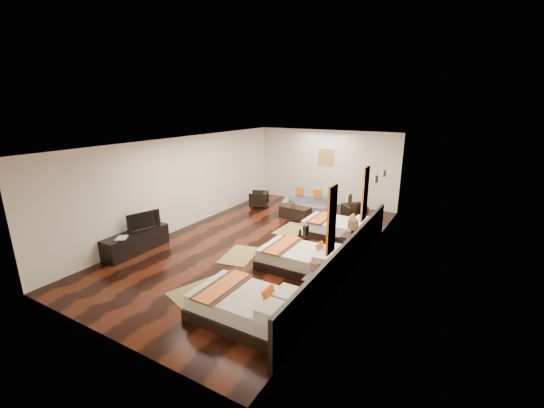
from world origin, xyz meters
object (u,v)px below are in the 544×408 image
Objects in this scene: bed_far at (338,228)px; book at (116,238)px; nightstand_a at (314,286)px; sofa at (308,203)px; figurine at (155,219)px; armchair_left at (259,199)px; bed_near at (248,307)px; armchair_right at (354,213)px; nightstand_b at (352,243)px; tv at (142,221)px; bed_mid at (303,259)px; table_plant at (293,203)px; tv_console at (136,242)px; coffee_table at (295,212)px.

bed_far is 5.97m from book.
nightstand_a is 0.44× the size of sofa.
bed_far is 6.28× the size of figurine.
bed_far reaches higher than armchair_left.
figurine is (-4.20, 1.72, 0.44)m from bed_near.
figurine is at bearing -177.18° from armchair_right.
nightstand_b is at bearing -55.61° from bed_far.
bed_far is at bearing 90.01° from bed_near.
tv reaches higher than figurine.
bed_mid is 7.45× the size of table_plant.
nightstand_a is 2.36m from nightstand_b.
sofa is at bearing 115.55° from nightstand_a.
sofa is at bearing -6.96° from tv.
bed_near is 2.95× the size of armchair_right.
armchair_right reaches higher than tv_console.
bed_far is at bearing 102.24° from nightstand_a.
nightstand_b is at bearing 40.34° from armchair_left.
sofa is at bearing 90.00° from coffee_table.
bed_mid is 1.02× the size of bed_far.
tv is 4.86m from table_plant.
table_plant is at bearing 58.87° from figurine.
bed_mid is at bearing 16.78° from tv_console.
book is (-4.94, -0.78, 0.28)m from nightstand_a.
sofa is 6.90× the size of table_plant.
figurine reaches higher than bed_near.
tv is at bearing -154.21° from nightstand_b.
table_plant reaches higher than armchair_right.
armchair_left is at bearing 161.46° from table_plant.
nightstand_a is 5.98m from sofa.
nightstand_a is at bearing -59.31° from coffee_table.
sofa is (-1.83, 4.35, 0.01)m from bed_mid.
figurine reaches higher than coffee_table.
nightstand_b is 0.53× the size of tv_console.
figurine is 5.49m from sofa.
sofa reaches higher than coffee_table.
bed_mid is at bearing -119.62° from nightstand_b.
sofa is 1.81× the size of coffee_table.
coffee_table is at bearing 118.99° from bed_mid.
tv is at bearing -131.29° from sofa.
bed_near reaches higher than sofa.
armchair_left is at bearing 120.54° from bed_near.
tv_console is (-4.19, -1.26, 0.02)m from bed_mid.
bed_far is at bearing 41.27° from tv_console.
book is 1.28× the size of table_plant.
bed_far reaches higher than sofa.
sofa is 1.93m from armchair_right.
bed_near is 5.89m from coffee_table.
tv is 4.92m from armchair_left.
nightstand_a is at bearing -82.50° from sofa.
armchair_right is (-0.72, 2.53, -0.03)m from nightstand_b.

